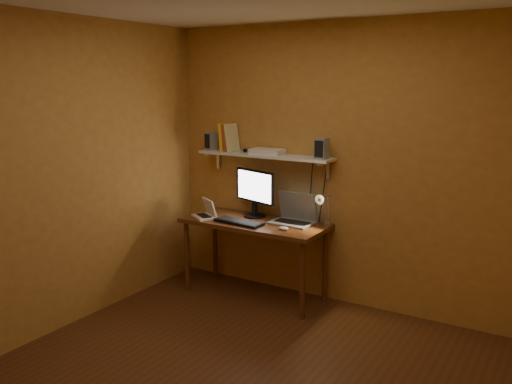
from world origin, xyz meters
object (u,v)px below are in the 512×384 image
Objects in this scene: keyboard at (239,222)px; laptop at (295,215)px; monitor at (255,191)px; shelf_camera at (246,150)px; desk at (254,230)px; wall_shelf at (265,156)px; netbook at (206,212)px; desk_lamp at (324,205)px; speaker_right at (322,148)px; mouse at (284,228)px; router at (267,151)px; speaker_left at (211,141)px.

laptop is at bearing 37.59° from keyboard.
monitor is 0.40m from shelf_camera.
desk is 0.72m from wall_shelf.
laptop is 0.53m from keyboard.
netbook is 0.80× the size of desk_lamp.
desk is 2.86× the size of keyboard.
netbook is 1.58× the size of speaker_right.
laptop is at bearing 48.07° from netbook.
shelf_camera reaches higher than keyboard.
mouse is at bearing -136.22° from desk_lamp.
wall_shelf is 0.69m from keyboard.
keyboard is at bearing -150.78° from speaker_right.
netbook is at bearing -166.25° from desk.
monitor is 4.89× the size of shelf_camera.
speaker_right reaches higher than router.
speaker_left reaches higher than netbook.
shelf_camera is at bearing 72.16° from netbook.
laptop is 0.67m from router.
monitor is 1.63× the size of router.
router reaches higher than mouse.
desk is 0.43m from mouse.
mouse is 0.24× the size of desk_lamp.
desk is 0.42m from laptop.
router reaches higher than laptop.
mouse is 0.90m from shelf_camera.
speaker_right is at bearing 46.18° from netbook.
shelf_camera is at bearing -164.11° from wall_shelf.
shelf_camera is at bearing 150.07° from mouse.
mouse is 0.86× the size of shelf_camera.
speaker_right is at bearing 15.95° from speaker_left.
speaker_right is (0.60, -0.02, 0.11)m from wall_shelf.
wall_shelf is 0.05m from router.
speaker_right is at bearing -2.23° from router.
speaker_right is (0.60, 0.18, 0.81)m from desk.
desk_lamp is 1.40m from speaker_left.
desk is 7.38× the size of speaker_right.
wall_shelf is at bearing -170.13° from router.
desk is 0.19m from keyboard.
router is at bearing 82.98° from desk.
mouse is at bearing -13.60° from monitor.
wall_shelf is 0.65m from laptop.
speaker_left is (-0.16, 0.32, 0.67)m from netbook.
speaker_left is at bearing 152.90° from keyboard.
shelf_camera is (-0.18, 0.14, 0.74)m from desk.
wall_shelf reaches higher than desk_lamp.
mouse is at bearing 30.16° from netbook.
shelf_camera is 0.33× the size of router.
monitor reaches higher than desk.
speaker_left is at bearing 179.69° from router.
mouse is (0.87, -0.01, -0.04)m from netbook.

